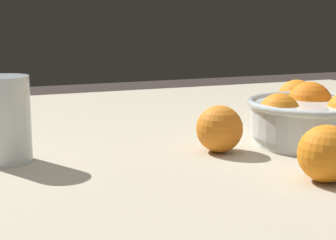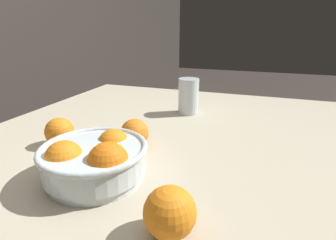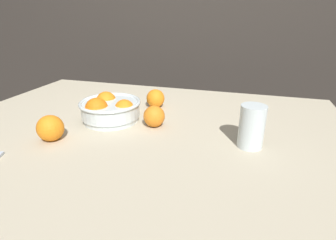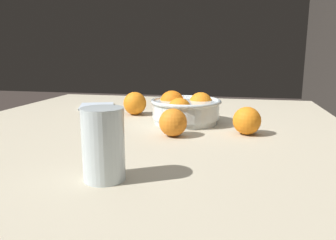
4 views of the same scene
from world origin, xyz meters
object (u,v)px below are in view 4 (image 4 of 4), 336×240
at_px(orange_loose_near_bowl, 135,103).
at_px(orange_loose_front, 247,121).
at_px(juice_glass, 104,148).
at_px(fruit_bowl, 185,109).
at_px(orange_loose_aside, 173,122).

relative_size(orange_loose_near_bowl, orange_loose_front, 1.07).
bearing_deg(juice_glass, fruit_bowl, 172.26).
bearing_deg(juice_glass, orange_loose_aside, 169.17).
bearing_deg(orange_loose_aside, orange_loose_front, 107.37).
xyz_separation_m(juice_glass, orange_loose_near_bowl, (-0.58, -0.13, -0.02)).
bearing_deg(orange_loose_near_bowl, orange_loose_aside, 35.01).
bearing_deg(juice_glass, orange_loose_front, 146.34).
relative_size(fruit_bowl, orange_loose_near_bowl, 2.72).
relative_size(fruit_bowl, juice_glass, 1.72).
distance_m(fruit_bowl, juice_glass, 0.49).
bearing_deg(orange_loose_near_bowl, juice_glass, 12.30).
height_order(juice_glass, orange_loose_aside, juice_glass).
bearing_deg(orange_loose_aside, orange_loose_near_bowl, -144.99).
bearing_deg(juice_glass, orange_loose_near_bowl, -167.70).
xyz_separation_m(orange_loose_near_bowl, orange_loose_front, (0.21, 0.37, -0.00)).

